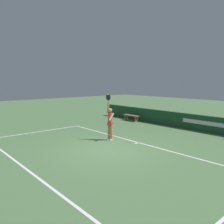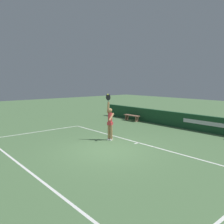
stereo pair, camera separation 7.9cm
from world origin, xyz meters
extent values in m
plane|color=#4F7246|center=(0.00, 0.00, 0.00)|extent=(60.00, 60.00, 0.00)
cube|color=white|center=(0.00, 2.01, 0.00)|extent=(11.59, 0.09, 0.00)
cube|color=white|center=(0.00, -3.68, 0.00)|extent=(11.59, 0.09, 0.00)
cube|color=white|center=(-5.79, -0.83, 0.00)|extent=(0.09, 5.78, 0.00)
cube|color=white|center=(0.00, 1.86, 0.00)|extent=(0.09, 0.30, 0.00)
cube|color=#194527|center=(0.00, 6.99, 0.50)|extent=(16.29, 0.22, 1.01)
cube|color=silver|center=(1.80, 6.88, 0.57)|extent=(4.72, 0.01, 0.24)
cylinder|color=#A87C4F|center=(-1.29, 1.29, 0.43)|extent=(0.12, 0.12, 0.85)
cylinder|color=#A87C4F|center=(-1.44, 1.24, 0.43)|extent=(0.12, 0.12, 0.85)
cube|color=white|center=(-1.29, 1.27, 0.04)|extent=(0.17, 0.26, 0.07)
cube|color=white|center=(-1.43, 1.22, 0.04)|extent=(0.17, 0.26, 0.07)
cylinder|color=#D53C40|center=(-1.37, 1.27, 1.15)|extent=(0.23, 0.23, 0.60)
cube|color=#D53C40|center=(-1.37, 1.27, 0.89)|extent=(0.31, 0.29, 0.16)
sphere|color=#A87C4F|center=(-1.37, 1.27, 1.59)|extent=(0.23, 0.23, 0.23)
cylinder|color=#A87C4F|center=(-1.47, 1.23, 1.74)|extent=(0.18, 0.14, 0.57)
cylinder|color=#A87C4F|center=(-1.24, 1.25, 1.26)|extent=(0.25, 0.47, 0.39)
ellipsoid|color=black|center=(-1.47, 1.23, 2.27)|extent=(0.28, 0.12, 0.34)
cylinder|color=black|center=(-1.47, 1.23, 2.08)|extent=(0.03, 0.03, 0.18)
sphere|color=#CCDB34|center=(-1.22, 1.00, 2.44)|extent=(0.07, 0.07, 0.07)
cube|color=#946550|center=(-4.83, 6.38, 0.43)|extent=(1.42, 0.40, 0.05)
cube|color=#946550|center=(-5.37, 6.36, 0.21)|extent=(0.07, 0.32, 0.43)
cube|color=#946550|center=(-4.29, 6.39, 0.21)|extent=(0.07, 0.32, 0.43)
camera|label=1|loc=(7.89, -6.59, 3.15)|focal=37.59mm
camera|label=2|loc=(7.94, -6.53, 3.15)|focal=37.59mm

